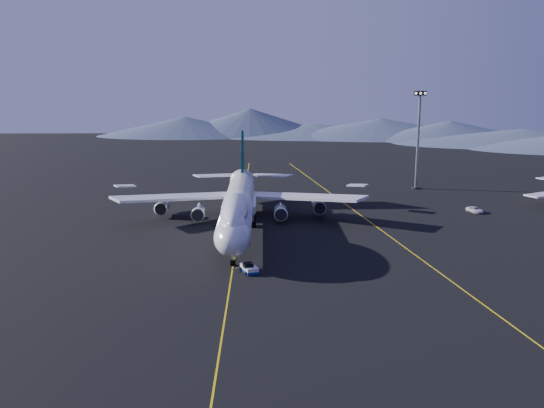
{
  "coord_description": "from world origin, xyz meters",
  "views": [
    {
      "loc": [
        5.31,
        -130.38,
        32.53
      ],
      "look_at": [
        7.38,
        -0.99,
        6.0
      ],
      "focal_mm": 40.0,
      "sensor_mm": 36.0,
      "label": 1
    }
  ],
  "objects_px": {
    "service_van": "(475,210)",
    "pushback_tug": "(249,269)",
    "floodlight_mast": "(418,140)",
    "boeing_747": "(238,204)"
  },
  "relations": [
    {
      "from": "boeing_747",
      "to": "pushback_tug",
      "type": "height_order",
      "value": "boeing_747"
    },
    {
      "from": "pushback_tug",
      "to": "service_van",
      "type": "relative_size",
      "value": 0.94
    },
    {
      "from": "pushback_tug",
      "to": "service_van",
      "type": "height_order",
      "value": "pushback_tug"
    },
    {
      "from": "boeing_747",
      "to": "floodlight_mast",
      "type": "xyz_separation_m",
      "value": [
        52.19,
        51.14,
        9.08
      ]
    },
    {
      "from": "boeing_747",
      "to": "service_van",
      "type": "height_order",
      "value": "boeing_747"
    },
    {
      "from": "boeing_747",
      "to": "service_van",
      "type": "bearing_deg",
      "value": 16.1
    },
    {
      "from": "service_van",
      "to": "pushback_tug",
      "type": "bearing_deg",
      "value": -158.1
    },
    {
      "from": "pushback_tug",
      "to": "service_van",
      "type": "bearing_deg",
      "value": 19.65
    },
    {
      "from": "service_van",
      "to": "floodlight_mast",
      "type": "xyz_separation_m",
      "value": [
        -6.32,
        34.25,
        14.19
      ]
    },
    {
      "from": "boeing_747",
      "to": "floodlight_mast",
      "type": "distance_m",
      "value": 73.63
    }
  ]
}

